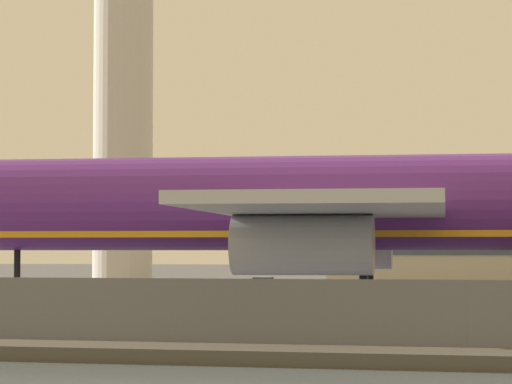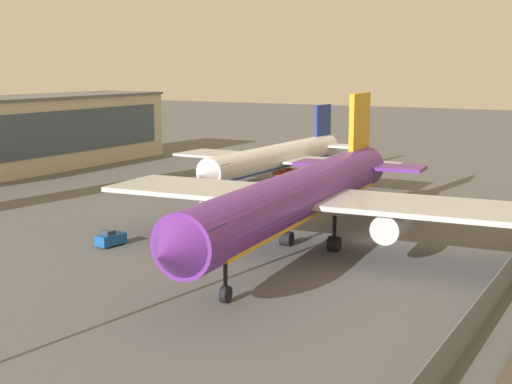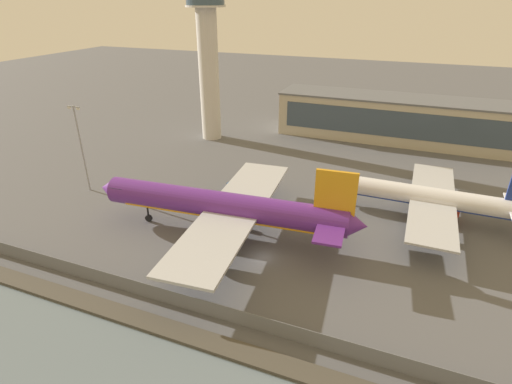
# 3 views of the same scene
# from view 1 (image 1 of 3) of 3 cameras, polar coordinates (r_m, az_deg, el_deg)

# --- Properties ---
(ground_plane) EXTENTS (500.00, 500.00, 0.00)m
(ground_plane) POSITION_cam_1_polar(r_m,az_deg,el_deg) (59.38, 10.86, -6.27)
(ground_plane) COLOR #565659
(shoreline_seawall) EXTENTS (320.00, 3.00, 0.50)m
(shoreline_seawall) POSITION_cam_1_polar(r_m,az_deg,el_deg) (38.95, 9.48, -7.77)
(shoreline_seawall) COLOR #474238
(shoreline_seawall) RESTS_ON ground
(perimeter_fence) EXTENTS (280.00, 0.10, 2.64)m
(perimeter_fence) POSITION_cam_1_polar(r_m,az_deg,el_deg) (43.35, 9.88, -5.84)
(perimeter_fence) COLOR slate
(perimeter_fence) RESTS_ON ground
(cargo_jet_purple) EXTENTS (52.50, 45.02, 15.73)m
(cargo_jet_purple) POSITION_cam_1_polar(r_m,az_deg,el_deg) (64.90, 3.01, -0.71)
(cargo_jet_purple) COLOR #602889
(cargo_jet_purple) RESTS_ON ground
(baggage_tug) EXTENTS (3.39, 2.03, 1.80)m
(baggage_tug) POSITION_cam_1_polar(r_m,az_deg,el_deg) (85.01, 0.56, -4.70)
(baggage_tug) COLOR #19519E
(baggage_tug) RESTS_ON ground
(control_tower) EXTENTS (11.92, 11.92, 46.25)m
(control_tower) POSITION_cam_1_polar(r_m,az_deg,el_deg) (123.93, -6.25, 7.80)
(control_tower) COLOR beige
(control_tower) RESTS_ON ground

